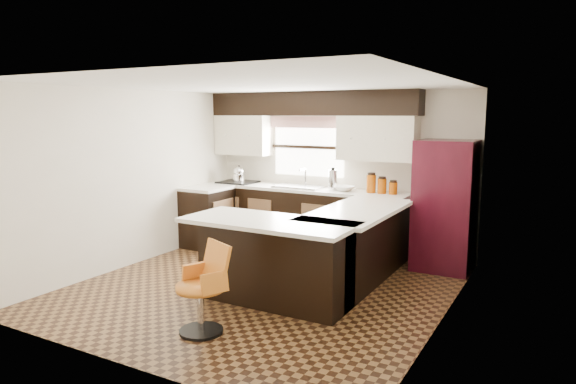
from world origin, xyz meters
The scene contains 30 objects.
floor centered at (0.00, 0.00, 0.00)m, with size 4.40×4.40×0.00m, color #49301A.
ceiling centered at (0.00, 0.00, 2.40)m, with size 4.40×4.40×0.00m, color silver.
wall_back centered at (0.00, 2.20, 1.20)m, with size 4.40×4.40×0.00m, color beige.
wall_front centered at (0.00, -2.20, 1.20)m, with size 4.40×4.40×0.00m, color beige.
wall_left centered at (-2.10, 0.00, 1.20)m, with size 4.40×4.40×0.00m, color beige.
wall_right centered at (2.10, 0.00, 1.20)m, with size 4.40×4.40×0.00m, color beige.
base_cab_back centered at (-0.45, 1.90, 0.45)m, with size 3.30×0.60×0.90m, color black.
base_cab_left centered at (-1.80, 1.25, 0.45)m, with size 0.60×0.70×0.90m, color black.
counter_back centered at (-0.45, 1.90, 0.92)m, with size 3.30×0.60×0.04m, color silver.
counter_left centered at (-1.80, 1.25, 0.92)m, with size 0.60×0.70×0.04m, color silver.
soffit centered at (-0.40, 2.03, 2.22)m, with size 3.40×0.35×0.36m, color black.
upper_cab_left centered at (-1.62, 2.03, 1.72)m, with size 0.94×0.35×0.64m, color beige.
upper_cab_right centered at (0.68, 2.03, 1.72)m, with size 1.14×0.35×0.64m, color beige.
window_pane centered at (-0.50, 2.18, 1.55)m, with size 1.20×0.02×0.90m, color white.
valance centered at (-0.50, 2.14, 1.94)m, with size 1.30×0.06×0.18m, color #D19B93.
sink centered at (-0.50, 1.88, 0.96)m, with size 0.75×0.45×0.03m, color #B2B2B7.
dishwasher centered at (0.55, 1.61, 0.43)m, with size 0.58×0.03×0.78m, color black.
cooktop centered at (-1.65, 1.88, 0.96)m, with size 0.58×0.50×0.03m, color black.
peninsula_long centered at (0.90, 0.62, 0.45)m, with size 0.60×1.95×0.90m, color black.
peninsula_return centered at (0.38, -0.35, 0.45)m, with size 1.65×0.60×0.90m, color black.
counter_pen_long centered at (0.95, 0.62, 0.92)m, with size 0.84×1.95×0.04m, color silver.
counter_pen_return centered at (0.35, -0.44, 0.92)m, with size 1.89×0.84×0.04m, color silver.
refrigerator centered at (1.71, 1.84, 0.87)m, with size 0.74×0.71×1.73m, color #390914.
bar_chair centered at (0.16, -1.38, 0.43)m, with size 0.46×0.46×0.86m, color orange, non-canonical shape.
kettle centered at (-1.62, 1.88, 1.10)m, with size 0.20×0.20×0.26m, color silver, non-canonical shape.
percolator centered at (0.05, 1.90, 1.10)m, with size 0.13×0.13×0.30m, color silver.
mixing_bowl centered at (0.23, 1.90, 0.98)m, with size 0.29×0.29×0.07m, color white.
canister_large centered at (0.64, 1.92, 1.07)m, with size 0.13×0.13×0.26m, color #9E4404.
canister_med centered at (0.80, 1.92, 1.05)m, with size 0.13×0.13×0.21m, color #9E4404.
canister_small centered at (0.97, 1.92, 1.03)m, with size 0.12×0.12×0.17m, color #9E4404.
Camera 1 is at (3.14, -5.03, 2.06)m, focal length 32.00 mm.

